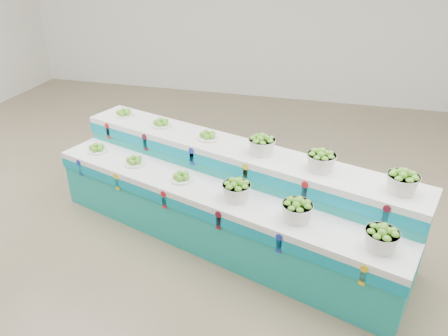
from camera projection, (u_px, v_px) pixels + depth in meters
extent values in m
plane|color=#70604B|center=(165.00, 224.00, 5.15)|extent=(10.00, 10.00, 0.00)
cylinder|color=white|center=(97.00, 148.00, 5.25)|extent=(0.31, 0.31, 0.10)
cylinder|color=white|center=(134.00, 160.00, 4.95)|extent=(0.31, 0.31, 0.10)
cylinder|color=white|center=(182.00, 176.00, 4.61)|extent=(0.31, 0.31, 0.10)
cylinder|color=white|center=(124.00, 113.00, 5.49)|extent=(0.31, 0.31, 0.10)
cylinder|color=white|center=(161.00, 123.00, 5.19)|extent=(0.31, 0.31, 0.10)
cylinder|color=white|center=(208.00, 135.00, 4.85)|extent=(0.31, 0.31, 0.10)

